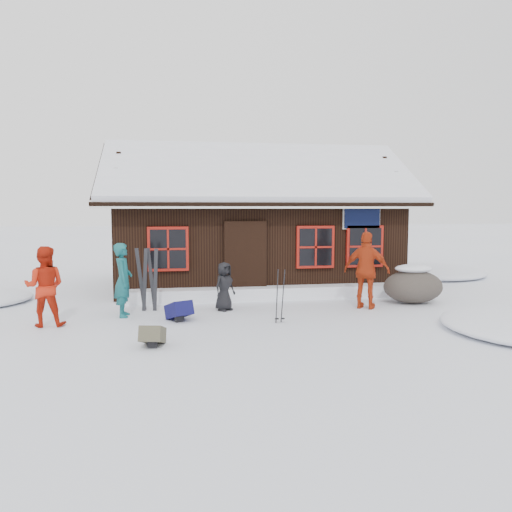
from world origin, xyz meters
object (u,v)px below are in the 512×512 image
object	(u,v)px
boulder	(413,285)
backpack_olive	(153,338)
ski_poles	(280,297)
skier_orange_right	(367,270)
skier_teal	(123,280)
skier_crouched	(224,286)
backpack_blue	(179,313)
skier_orange_left	(45,286)

from	to	relation	value
boulder	backpack_olive	bearing A→B (deg)	-154.82
boulder	ski_poles	bearing A→B (deg)	-157.43
skier_orange_right	ski_poles	distance (m)	2.60
skier_teal	backpack_olive	world-z (taller)	skier_teal
skier_crouched	backpack_olive	bearing A→B (deg)	-156.67
ski_poles	backpack_blue	distance (m)	2.19
skier_orange_right	boulder	size ratio (longest dim) A/B	1.22
skier_crouched	skier_orange_right	bearing A→B (deg)	-43.88
ski_poles	backpack_blue	size ratio (longest dim) A/B	2.07
skier_teal	skier_crouched	distance (m)	2.29
skier_orange_left	boulder	world-z (taller)	skier_orange_left
backpack_blue	boulder	bearing A→B (deg)	-15.13
skier_crouched	boulder	distance (m)	4.80
skier_orange_left	ski_poles	world-z (taller)	skier_orange_left
ski_poles	boulder	bearing A→B (deg)	22.57
skier_crouched	backpack_blue	world-z (taller)	skier_crouched
skier_orange_left	boulder	distance (m)	8.62
skier_orange_right	backpack_blue	distance (m)	4.52
skier_teal	ski_poles	size ratio (longest dim) A/B	1.40
skier_orange_right	skier_crouched	distance (m)	3.39
skier_teal	skier_orange_left	size ratio (longest dim) A/B	1.00
skier_crouched	backpack_blue	xyz separation A→B (m)	(-1.06, -0.89, -0.42)
skier_orange_right	boulder	bearing A→B (deg)	-127.09
skier_teal	skier_crouched	bearing A→B (deg)	-83.64
skier_crouched	boulder	world-z (taller)	skier_crouched
skier_crouched	backpack_blue	size ratio (longest dim) A/B	2.03
boulder	backpack_blue	size ratio (longest dim) A/B	2.70
skier_orange_left	skier_crouched	bearing A→B (deg)	-165.78
skier_teal	backpack_blue	size ratio (longest dim) A/B	2.91
skier_orange_left	skier_teal	bearing A→B (deg)	-155.85
skier_teal	backpack_blue	xyz separation A→B (m)	(1.20, -0.61, -0.66)
ski_poles	backpack_blue	xyz separation A→B (m)	(-2.09, 0.53, -0.39)
backpack_blue	backpack_olive	size ratio (longest dim) A/B	1.12
skier_orange_right	ski_poles	world-z (taller)	skier_orange_right
backpack_blue	skier_orange_left	bearing A→B (deg)	156.10
skier_teal	backpack_olive	xyz separation A→B (m)	(0.72, -2.54, -0.68)
backpack_blue	backpack_olive	bearing A→B (deg)	-129.01
skier_teal	boulder	xyz separation A→B (m)	(7.06, 0.44, -0.37)
boulder	backpack_blue	world-z (taller)	boulder
ski_poles	backpack_olive	world-z (taller)	ski_poles
skier_orange_right	skier_teal	bearing A→B (deg)	33.80
skier_orange_left	ski_poles	bearing A→B (deg)	174.31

